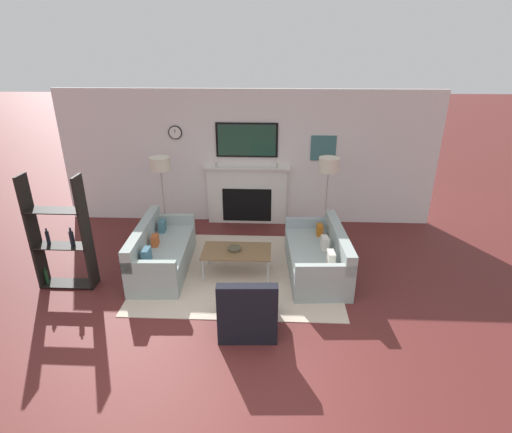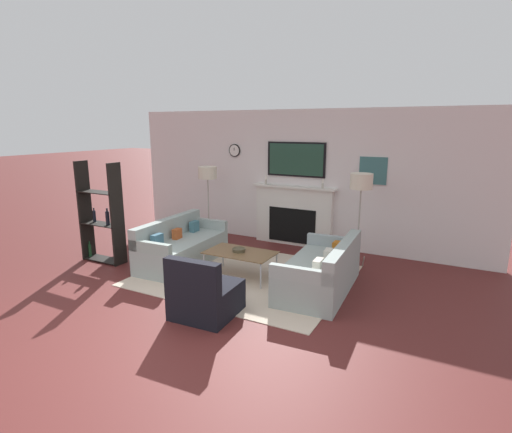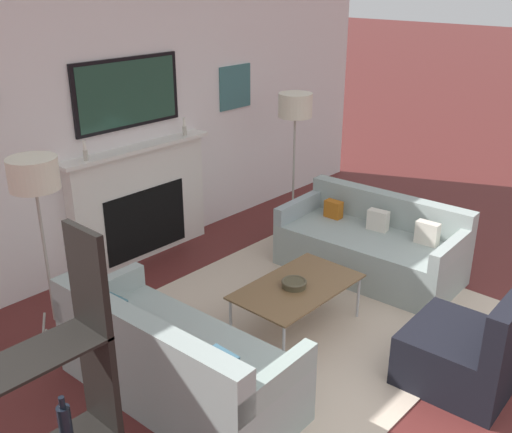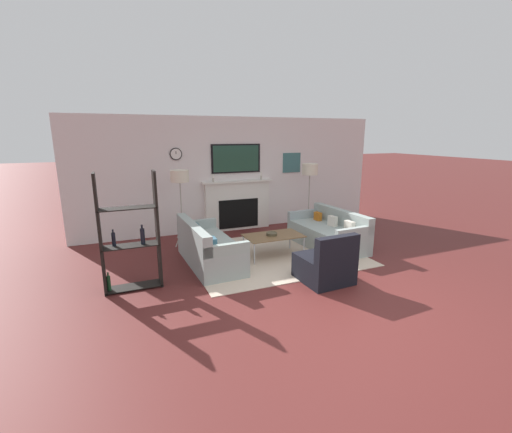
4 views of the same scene
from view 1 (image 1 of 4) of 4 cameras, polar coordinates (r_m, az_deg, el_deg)
ground_plane at (r=4.88m, az=-4.81°, el=-21.60°), size 60.00×60.00×0.00m
fireplace_wall at (r=8.15m, az=-1.25°, el=7.42°), size 7.56×0.28×2.70m
area_rug at (r=6.69m, az=-2.39°, el=-7.69°), size 3.19×2.64×0.01m
couch_left at (r=6.77m, az=-13.40°, el=-5.18°), size 0.85×1.84×0.79m
couch_right at (r=6.57m, az=8.90°, el=-5.81°), size 0.96×1.80×0.76m
armchair at (r=5.31m, az=-1.18°, el=-13.36°), size 0.78×0.80×0.83m
coffee_table at (r=6.41m, az=-2.78°, el=-5.09°), size 1.10×0.64×0.42m
decorative_bowl at (r=6.40m, az=-3.09°, el=-4.60°), size 0.21×0.21×0.06m
floor_lamp_left at (r=7.48m, az=-13.52°, el=7.14°), size 0.37×0.37×1.60m
floor_lamp_right at (r=7.26m, az=10.35°, el=7.10°), size 0.37×0.37×1.63m
shelf_unit at (r=6.58m, az=-26.17°, el=-2.66°), size 0.84×0.28×1.78m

